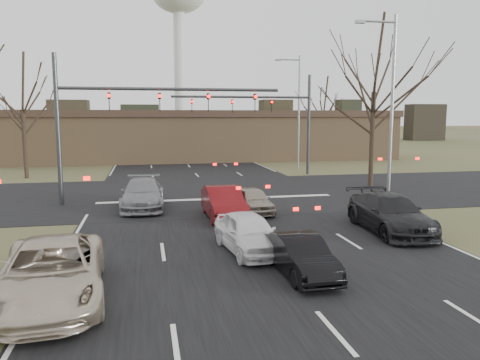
# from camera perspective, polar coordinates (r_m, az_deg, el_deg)

# --- Properties ---
(ground) EXTENTS (360.00, 360.00, 0.00)m
(ground) POSITION_cam_1_polar(r_m,az_deg,el_deg) (14.57, 5.25, -11.31)
(ground) COLOR #3F4A27
(ground) RESTS_ON ground
(road_main) EXTENTS (14.00, 300.00, 0.02)m
(road_main) POSITION_cam_1_polar(r_m,az_deg,el_deg) (73.43, -8.34, 4.08)
(road_main) COLOR black
(road_main) RESTS_ON ground
(road_cross) EXTENTS (200.00, 14.00, 0.02)m
(road_cross) POSITION_cam_1_polar(r_m,az_deg,el_deg) (28.85, -3.33, -1.64)
(road_cross) COLOR black
(road_cross) RESTS_ON ground
(building) EXTENTS (42.40, 10.40, 5.30)m
(building) POSITION_cam_1_polar(r_m,az_deg,el_deg) (51.56, -4.79, 5.51)
(building) COLOR #90704D
(building) RESTS_ON ground
(water_tower) EXTENTS (15.00, 15.00, 44.50)m
(water_tower) POSITION_cam_1_polar(r_m,az_deg,el_deg) (137.02, -7.48, 20.77)
(water_tower) COLOR silver
(water_tower) RESTS_ON ground
(mast_arm_near) EXTENTS (12.12, 0.24, 8.00)m
(mast_arm_near) POSITION_cam_1_polar(r_m,az_deg,el_deg) (26.20, -14.30, 8.28)
(mast_arm_near) COLOR #383A3D
(mast_arm_near) RESTS_ON ground
(mast_arm_far) EXTENTS (11.12, 0.24, 8.00)m
(mast_arm_far) POSITION_cam_1_polar(r_m,az_deg,el_deg) (37.58, 4.31, 8.23)
(mast_arm_far) COLOR #383A3D
(mast_arm_far) RESTS_ON ground
(streetlight_right_near) EXTENTS (2.34, 0.25, 10.00)m
(streetlight_right_near) POSITION_cam_1_polar(r_m,az_deg,el_deg) (26.50, 17.73, 9.26)
(streetlight_right_near) COLOR gray
(streetlight_right_near) RESTS_ON ground
(streetlight_right_far) EXTENTS (2.34, 0.25, 10.00)m
(streetlight_right_far) POSITION_cam_1_polar(r_m,az_deg,el_deg) (42.33, 6.97, 8.92)
(streetlight_right_far) COLOR gray
(streetlight_right_far) RESTS_ON ground
(tree_right_near) EXTENTS (6.90, 6.90, 11.50)m
(tree_right_near) POSITION_cam_1_polar(r_m,az_deg,el_deg) (33.06, 16.17, 14.74)
(tree_right_near) COLOR black
(tree_right_near) RESTS_ON ground
(tree_left_far) EXTENTS (5.70, 5.70, 9.50)m
(tree_left_far) POSITION_cam_1_polar(r_m,az_deg,el_deg) (39.30, -25.16, 10.89)
(tree_left_far) COLOR black
(tree_left_far) RESTS_ON ground
(tree_right_far) EXTENTS (5.40, 5.40, 9.00)m
(tree_right_far) POSITION_cam_1_polar(r_m,az_deg,el_deg) (51.83, 10.22, 10.17)
(tree_right_far) COLOR black
(tree_right_far) RESTS_ON ground
(car_silver_suv) EXTENTS (3.06, 5.81, 1.56)m
(car_silver_suv) POSITION_cam_1_polar(r_m,az_deg,el_deg) (13.19, -22.03, -10.38)
(car_silver_suv) COLOR #C2B39D
(car_silver_suv) RESTS_ON ground
(car_white_sedan) EXTENTS (2.13, 4.27, 1.40)m
(car_white_sedan) POSITION_cam_1_polar(r_m,az_deg,el_deg) (16.52, 1.04, -6.42)
(car_white_sedan) COLOR white
(car_white_sedan) RESTS_ON ground
(car_black_hatch) EXTENTS (1.41, 3.70, 1.20)m
(car_black_hatch) POSITION_cam_1_polar(r_m,az_deg,el_deg) (14.34, 7.46, -9.13)
(car_black_hatch) COLOR black
(car_black_hatch) RESTS_ON ground
(car_charcoal_sedan) EXTENTS (2.48, 5.44, 1.54)m
(car_charcoal_sedan) POSITION_cam_1_polar(r_m,az_deg,el_deg) (20.31, 17.81, -3.89)
(car_charcoal_sedan) COLOR black
(car_charcoal_sedan) RESTS_ON ground
(car_grey_ahead) EXTENTS (2.29, 5.30, 1.52)m
(car_grey_ahead) POSITION_cam_1_polar(r_m,az_deg,el_deg) (24.75, -11.77, -1.63)
(car_grey_ahead) COLOR gray
(car_grey_ahead) RESTS_ON ground
(car_red_ahead) EXTENTS (1.63, 4.52, 1.48)m
(car_red_ahead) POSITION_cam_1_polar(r_m,az_deg,el_deg) (21.80, -2.02, -2.80)
(car_red_ahead) COLOR #620E11
(car_red_ahead) RESTS_ON ground
(car_silver_ahead) EXTENTS (1.68, 3.74, 1.25)m
(car_silver_ahead) POSITION_cam_1_polar(r_m,az_deg,el_deg) (23.17, 1.57, -2.45)
(car_silver_ahead) COLOR gray
(car_silver_ahead) RESTS_ON ground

